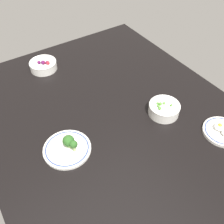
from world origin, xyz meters
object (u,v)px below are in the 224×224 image
at_px(plate_eggs, 223,131).
at_px(bowl_peas, 164,109).
at_px(bowl_berries, 43,65).
at_px(plate_broccoli, 68,147).

relative_size(plate_eggs, bowl_peas, 1.19).
height_order(bowl_berries, bowl_peas, same).
distance_m(plate_eggs, bowl_peas, 0.27).
relative_size(bowl_berries, bowl_peas, 1.04).
xyz_separation_m(plate_eggs, bowl_peas, (0.23, 0.13, 0.02)).
xyz_separation_m(plate_eggs, bowl_berries, (0.87, 0.47, 0.02)).
distance_m(plate_broccoli, bowl_peas, 0.47).
xyz_separation_m(bowl_berries, bowl_peas, (-0.63, -0.33, 0.00)).
xyz_separation_m(plate_broccoli, bowl_berries, (0.58, -0.14, 0.01)).
height_order(plate_broccoli, bowl_peas, plate_broccoli).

